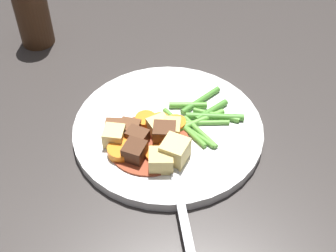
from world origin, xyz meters
TOP-DOWN VIEW (x-y plane):
  - ground_plane at (0.00, 0.00)m, footprint 3.00×3.00m
  - dinner_plate at (0.00, 0.00)m, footprint 0.25×0.25m
  - stew_sauce at (0.04, 0.01)m, footprint 0.10×0.10m
  - carrot_slice_0 at (-0.01, 0.01)m, footprint 0.03×0.03m
  - carrot_slice_1 at (0.02, -0.02)m, footprint 0.04×0.04m
  - carrot_slice_2 at (0.05, 0.03)m, footprint 0.04×0.04m
  - carrot_slice_3 at (0.01, -0.01)m, footprint 0.03×0.03m
  - carrot_slice_4 at (0.08, -0.01)m, footprint 0.05×0.05m
  - carrot_slice_5 at (0.03, 0.03)m, footprint 0.03×0.03m
  - potato_chunk_0 at (0.03, 0.05)m, footprint 0.04×0.04m
  - potato_chunk_1 at (0.07, -0.03)m, footprint 0.04×0.04m
  - potato_chunk_2 at (0.06, 0.04)m, footprint 0.04×0.04m
  - potato_chunk_3 at (0.01, 0.01)m, footprint 0.04×0.03m
  - potato_chunk_4 at (0.02, 0.00)m, footprint 0.03×0.03m
  - meat_chunk_0 at (0.07, 0.01)m, footprint 0.03×0.03m
  - meat_chunk_1 at (0.06, -0.04)m, footprint 0.03×0.03m
  - meat_chunk_2 at (0.02, 0.02)m, footprint 0.04×0.04m
  - meat_chunk_3 at (0.04, -0.03)m, footprint 0.03×0.03m
  - meat_chunk_4 at (0.05, -0.01)m, footprint 0.03×0.03m
  - green_bean_0 at (-0.01, 0.03)m, footprint 0.01×0.08m
  - green_bean_1 at (-0.04, -0.01)m, footprint 0.04×0.04m
  - green_bean_2 at (-0.01, 0.02)m, footprint 0.02×0.08m
  - green_bean_3 at (-0.02, 0.04)m, footprint 0.02×0.07m
  - green_bean_4 at (-0.05, 0.04)m, footprint 0.06×0.06m
  - green_bean_5 at (-0.06, 0.02)m, footprint 0.05×0.01m
  - green_bean_6 at (-0.06, 0.00)m, footprint 0.07×0.01m
  - green_bean_7 at (-0.03, 0.03)m, footprint 0.06×0.06m
  - green_bean_8 at (-0.06, 0.03)m, footprint 0.03×0.06m
  - green_bean_9 at (-0.03, 0.03)m, footprint 0.07×0.03m
  - fork at (0.06, 0.07)m, footprint 0.12×0.15m
  - pepper_mill at (-0.00, -0.30)m, footprint 0.05×0.05m

SIDE VIEW (x-z plane):
  - ground_plane at x=0.00m, z-range 0.00..0.00m
  - dinner_plate at x=0.00m, z-range 0.00..0.01m
  - stew_sauce at x=0.04m, z-range 0.01..0.02m
  - fork at x=0.06m, z-range 0.01..0.02m
  - green_bean_7 at x=-0.03m, z-range 0.01..0.02m
  - green_bean_0 at x=-0.01m, z-range 0.01..0.02m
  - green_bean_2 at x=-0.01m, z-range 0.01..0.02m
  - green_bean_3 at x=-0.02m, z-range 0.01..0.02m
  - green_bean_8 at x=-0.06m, z-range 0.01..0.02m
  - green_bean_9 at x=-0.03m, z-range 0.01..0.02m
  - green_bean_6 at x=-0.06m, z-range 0.01..0.02m
  - carrot_slice_2 at x=0.05m, z-range 0.01..0.02m
  - green_bean_1 at x=-0.04m, z-range 0.01..0.02m
  - green_bean_5 at x=-0.06m, z-range 0.01..0.02m
  - green_bean_4 at x=-0.05m, z-range 0.01..0.02m
  - carrot_slice_0 at x=-0.01m, z-range 0.01..0.02m
  - carrot_slice_5 at x=0.03m, z-range 0.01..0.03m
  - carrot_slice_4 at x=0.08m, z-range 0.01..0.03m
  - carrot_slice_1 at x=0.02m, z-range 0.01..0.03m
  - carrot_slice_3 at x=0.01m, z-range 0.01..0.03m
  - meat_chunk_3 at x=0.04m, z-range 0.01..0.03m
  - meat_chunk_1 at x=0.06m, z-range 0.01..0.03m
  - meat_chunk_4 at x=0.05m, z-range 0.01..0.03m
  - potato_chunk_4 at x=0.02m, z-range 0.01..0.03m
  - potato_chunk_3 at x=0.01m, z-range 0.01..0.03m
  - potato_chunk_1 at x=0.07m, z-range 0.01..0.04m
  - meat_chunk_0 at x=0.07m, z-range 0.01..0.04m
  - potato_chunk_2 at x=0.06m, z-range 0.01..0.04m
  - meat_chunk_2 at x=0.02m, z-range 0.01..0.04m
  - potato_chunk_0 at x=0.03m, z-range 0.01..0.04m
  - pepper_mill at x=0.00m, z-range 0.00..0.10m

